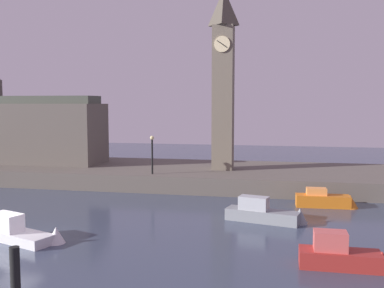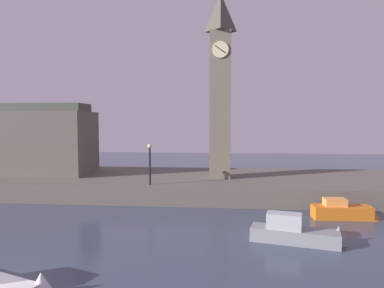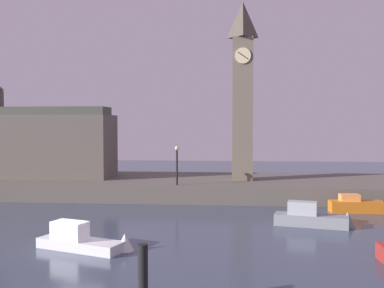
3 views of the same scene
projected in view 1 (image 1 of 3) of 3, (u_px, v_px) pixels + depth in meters
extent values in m
plane|color=#384256|center=(13.00, 241.00, 24.89)|extent=(120.00, 120.00, 0.00)
cube|color=#5B544C|center=(131.00, 173.00, 44.35)|extent=(70.00, 12.00, 1.50)
cube|color=#6B6051|center=(223.00, 99.00, 41.26)|extent=(1.89, 1.89, 13.26)
cylinder|color=beige|center=(222.00, 44.00, 39.84)|extent=(1.43, 0.12, 1.43)
cube|color=black|center=(222.00, 44.00, 39.77)|extent=(0.98, 0.04, 0.70)
pyramid|color=#4A4339|center=(224.00, 7.00, 40.50)|extent=(2.07, 2.07, 3.37)
cube|color=#5B544C|center=(38.00, 133.00, 46.40)|extent=(13.53, 5.36, 6.14)
cube|color=#42473D|center=(37.00, 100.00, 46.09)|extent=(12.85, 3.22, 0.80)
cylinder|color=black|center=(152.00, 157.00, 38.85)|extent=(0.16, 0.16, 3.00)
sphere|color=#F2E099|center=(152.00, 138.00, 38.70)|extent=(0.36, 0.36, 0.36)
cylinder|color=black|center=(15.00, 278.00, 16.47)|extent=(0.37, 0.37, 2.39)
cube|color=orange|center=(323.00, 201.00, 33.01)|extent=(3.94, 1.45, 0.88)
cube|color=#FF9947|center=(316.00, 191.00, 33.04)|extent=(1.48, 0.96, 0.52)
cone|color=orange|center=(350.00, 201.00, 32.63)|extent=(1.21, 1.21, 0.97)
cube|color=maroon|center=(340.00, 259.00, 20.77)|extent=(3.71, 1.40, 0.80)
cube|color=#CC5651|center=(330.00, 241.00, 20.78)|extent=(1.51, 0.98, 0.91)
cone|color=maroon|center=(382.00, 261.00, 20.40)|extent=(1.25, 1.25, 0.93)
cube|color=silver|center=(16.00, 236.00, 24.88)|extent=(5.08, 3.04, 0.54)
cube|color=white|center=(6.00, 222.00, 24.93)|extent=(2.14, 1.62, 0.97)
cone|color=silver|center=(56.00, 238.00, 24.40)|extent=(1.70, 1.70, 1.22)
cube|color=gray|center=(262.00, 216.00, 28.86)|extent=(4.92, 2.40, 0.77)
cube|color=#A8ADB2|center=(254.00, 203.00, 28.90)|extent=(2.03, 1.34, 0.87)
cone|color=gray|center=(300.00, 217.00, 28.39)|extent=(1.43, 1.43, 1.19)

